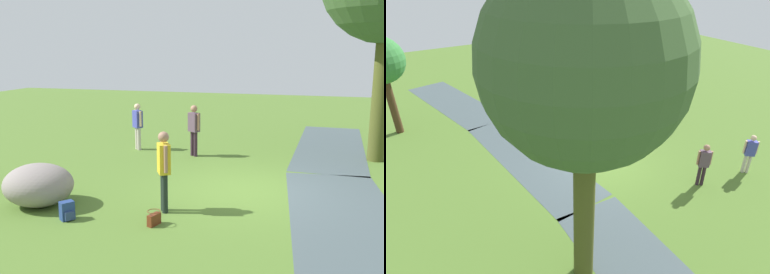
{
  "view_description": "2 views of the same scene",
  "coord_description": "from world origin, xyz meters",
  "views": [
    {
      "loc": [
        10.78,
        1.66,
        3.55
      ],
      "look_at": [
        0.45,
        -1.33,
        1.39
      ],
      "focal_mm": 41.39,
      "sensor_mm": 36.0,
      "label": 1
    },
    {
      "loc": [
        -9.23,
        6.78,
        7.48
      ],
      "look_at": [
        0.63,
        0.74,
        1.15
      ],
      "focal_mm": 30.77,
      "sensor_mm": 36.0,
      "label": 2
    }
  ],
  "objects": [
    {
      "name": "lamp_post",
      "position": [
        -7.39,
        3.95,
        2.07
      ],
      "size": [
        0.28,
        0.28,
        3.33
      ],
      "color": "black",
      "rests_on": "ground"
    },
    {
      "name": "woman_with_handbag",
      "position": [
        2.03,
        -1.51,
        1.06
      ],
      "size": [
        0.46,
        0.39,
        1.8
      ],
      "color": "black",
      "rests_on": "ground"
    },
    {
      "name": "man_near_boulder",
      "position": [
        -3.11,
        -2.29,
        1.0
      ],
      "size": [
        0.4,
        0.45,
        1.71
      ],
      "color": "#31202C",
      "rests_on": "ground"
    },
    {
      "name": "lawn_boulder",
      "position": [
        2.45,
        -4.41,
        0.49
      ],
      "size": [
        1.6,
        1.72,
        0.97
      ],
      "color": "gray",
      "rests_on": "ground"
    },
    {
      "name": "backpack_by_boulder",
      "position": [
        1.6,
        -5.6,
        0.19
      ],
      "size": [
        0.28,
        0.3,
        0.4
      ],
      "color": "#5C3217",
      "rests_on": "ground"
    },
    {
      "name": "passerby_on_path",
      "position": [
        -3.48,
        -4.46,
        0.95
      ],
      "size": [
        0.42,
        0.43,
        1.65
      ],
      "color": "beige",
      "rests_on": "ground"
    },
    {
      "name": "footpath_segment_mid",
      "position": [
        1.98,
        2.39,
        0.0
      ],
      "size": [
        8.19,
        3.09,
        0.01
      ],
      "color": "#445256",
      "rests_on": "ground"
    },
    {
      "name": "handbag_on_grass",
      "position": [
        2.82,
        -1.45,
        0.14
      ],
      "size": [
        0.34,
        0.34,
        0.31
      ],
      "color": "maroon",
      "rests_on": "ground"
    },
    {
      "name": "frisbee_on_grass",
      "position": [
        1.54,
        -5.08,
        0.01
      ],
      "size": [
        0.27,
        0.27,
        0.02
      ],
      "color": "yellow",
      "rests_on": "ground"
    },
    {
      "name": "spare_backpack_on_lawn",
      "position": [
        3.05,
        -3.31,
        0.19
      ],
      "size": [
        0.35,
        0.35,
        0.4
      ],
      "color": "navy",
      "rests_on": "ground"
    },
    {
      "name": "footpath_segment_near",
      "position": [
        -6.0,
        2.14,
        0.0
      ],
      "size": [
        8.08,
        2.61,
        0.01
      ],
      "color": "#445256",
      "rests_on": "ground"
    },
    {
      "name": "ground_plane",
      "position": [
        0.0,
        0.0,
        0.0
      ],
      "size": [
        48.0,
        48.0,
        0.0
      ],
      "primitive_type": "plane",
      "color": "#50722B"
    }
  ]
}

